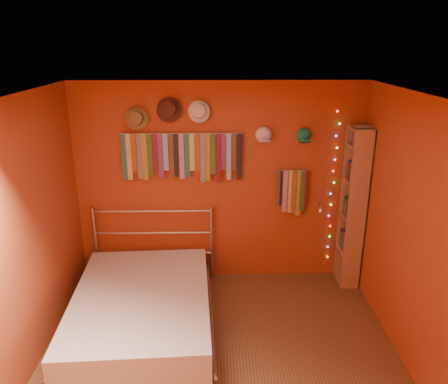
{
  "coord_description": "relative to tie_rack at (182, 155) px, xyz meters",
  "views": [
    {
      "loc": [
        -0.03,
        -3.36,
        2.92
      ],
      "look_at": [
        0.04,
        0.9,
        1.45
      ],
      "focal_mm": 35.0,
      "sensor_mm": 36.0,
      "label": 1
    }
  ],
  "objects": [
    {
      "name": "ground",
      "position": [
        0.45,
        -1.69,
        -1.65
      ],
      "size": [
        3.5,
        3.5,
        0.0
      ],
      "primitive_type": "plane",
      "color": "brown",
      "rests_on": "ground"
    },
    {
      "name": "back_wall",
      "position": [
        0.45,
        0.06,
        -0.4
      ],
      "size": [
        3.5,
        0.02,
        2.5
      ],
      "primitive_type": "cube",
      "color": "maroon",
      "rests_on": "ground"
    },
    {
      "name": "right_wall",
      "position": [
        2.2,
        -1.69,
        -0.4
      ],
      "size": [
        0.02,
        3.5,
        2.5
      ],
      "primitive_type": "cube",
      "color": "maroon",
      "rests_on": "ground"
    },
    {
      "name": "left_wall",
      "position": [
        -1.3,
        -1.69,
        -0.4
      ],
      "size": [
        0.02,
        3.5,
        2.5
      ],
      "primitive_type": "cube",
      "color": "maroon",
      "rests_on": "ground"
    },
    {
      "name": "ceiling",
      "position": [
        0.45,
        -1.69,
        0.85
      ],
      "size": [
        3.5,
        3.5,
        0.02
      ],
      "primitive_type": "cube",
      "color": "white",
      "rests_on": "back_wall"
    },
    {
      "name": "tie_rack",
      "position": [
        0.0,
        0.0,
        0.0
      ],
      "size": [
        1.45,
        0.03,
        0.61
      ],
      "color": "#A8A8AD",
      "rests_on": "back_wall"
    },
    {
      "name": "small_tie_rack",
      "position": [
        1.34,
        -0.0,
        -0.45
      ],
      "size": [
        0.4,
        0.03,
        0.59
      ],
      "color": "#A8A8AD",
      "rests_on": "back_wall"
    },
    {
      "name": "fedora_olive",
      "position": [
        -0.5,
        -0.03,
        0.44
      ],
      "size": [
        0.26,
        0.14,
        0.26
      ],
      "rotation": [
        1.36,
        0.0,
        0.0
      ],
      "color": "olive",
      "rests_on": "back_wall"
    },
    {
      "name": "fedora_brown",
      "position": [
        -0.13,
        -0.03,
        0.54
      ],
      "size": [
        0.29,
        0.16,
        0.29
      ],
      "rotation": [
        1.36,
        0.0,
        0.0
      ],
      "color": "#402017",
      "rests_on": "back_wall"
    },
    {
      "name": "fedora_white",
      "position": [
        0.22,
        -0.03,
        0.52
      ],
      "size": [
        0.25,
        0.14,
        0.25
      ],
      "rotation": [
        1.36,
        0.0,
        0.0
      ],
      "color": "silver",
      "rests_on": "back_wall"
    },
    {
      "name": "cap_white",
      "position": [
        0.97,
        0.01,
        0.23
      ],
      "size": [
        0.19,
        0.24,
        0.19
      ],
      "color": "silver",
      "rests_on": "back_wall"
    },
    {
      "name": "cap_green",
      "position": [
        1.44,
        0.01,
        0.22
      ],
      "size": [
        0.18,
        0.22,
        0.18
      ],
      "color": "#1C8053",
      "rests_on": "back_wall"
    },
    {
      "name": "fairy_lights",
      "position": [
        1.84,
        0.02,
        -0.44
      ],
      "size": [
        0.06,
        0.02,
        1.91
      ],
      "color": "#FF3333",
      "rests_on": "back_wall"
    },
    {
      "name": "reading_lamp",
      "position": [
        1.66,
        -0.18,
        -0.64
      ],
      "size": [
        0.08,
        0.32,
        0.09
      ],
      "color": "#A8A8AD",
      "rests_on": "back_wall"
    },
    {
      "name": "bookshelf",
      "position": [
        2.1,
        -0.16,
        -0.63
      ],
      "size": [
        0.25,
        0.34,
        2.0
      ],
      "color": "#A26A49",
      "rests_on": "ground"
    },
    {
      "name": "bed",
      "position": [
        -0.38,
        -1.07,
        -1.42
      ],
      "size": [
        1.6,
        2.09,
        0.99
      ],
      "rotation": [
        0.0,
        0.0,
        0.05
      ],
      "color": "#A8A8AD",
      "rests_on": "ground"
    }
  ]
}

